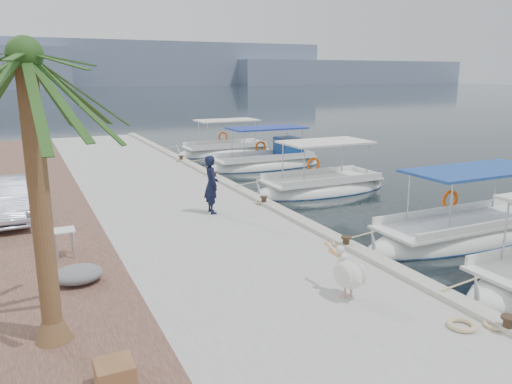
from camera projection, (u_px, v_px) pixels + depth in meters
The scene contains 18 objects.
ground at pixel (293, 229), 16.78m from camera, with size 400.00×400.00×0.00m, color black.
concrete_quay at pixel (166, 198), 19.87m from camera, with size 6.00×40.00×0.50m, color #9C9C97.
quay_curb at pixel (230, 184), 20.96m from camera, with size 0.44×40.00×0.12m, color #ABA797.
cobblestone_strip at pixel (29, 213), 17.79m from camera, with size 4.00×40.00×0.50m, color #53342C.
distant_hills at pixel (114, 67), 204.51m from camera, with size 330.00×60.00×18.00m.
fishing_caique_b at pixel (467, 235), 15.72m from camera, with size 7.72×2.30×2.83m.
fishing_caique_c at pixel (321, 189), 22.02m from camera, with size 6.40×2.50×2.83m.
fishing_caique_d at pixel (266, 164), 27.67m from camera, with size 6.96×2.25×2.83m.
fishing_caique_e at pixel (225, 153), 32.09m from camera, with size 6.46×2.27×2.83m.
mooring_bollards at pixel (264, 200), 17.80m from camera, with size 0.28×20.28×0.33m.
pelican at pixel (348, 273), 10.41m from camera, with size 0.47×1.31×1.03m.
fisherman at pixel (211, 184), 16.64m from camera, with size 0.71×0.47×1.96m, color black.
date_palm at pixel (25, 57), 7.71m from camera, with size 4.60×4.60×5.78m.
parked_car at pixel (4, 200), 15.92m from camera, with size 1.40×4.02×1.33m, color silver.
wooden_crate at pixel (115, 376), 7.39m from camera, with size 0.55×0.55×0.44m, color brown.
tarp_bundle at pixel (78, 274), 11.17m from camera, with size 1.10×0.90×0.40m, color slate.
folding_table at pixel (64, 237), 12.69m from camera, with size 0.55×0.55×0.73m.
rope_coil at pixel (462, 325), 9.23m from camera, with size 0.54×0.54×0.10m, color #C6B284.
Camera 1 is at (-7.99, -13.97, 5.09)m, focal length 35.00 mm.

